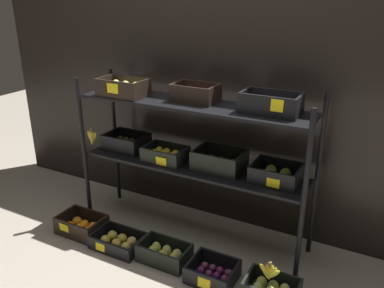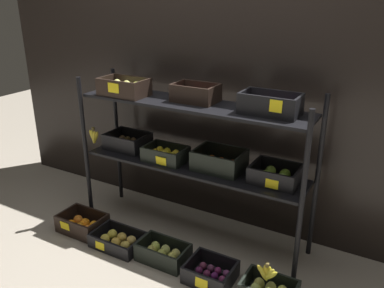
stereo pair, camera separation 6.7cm
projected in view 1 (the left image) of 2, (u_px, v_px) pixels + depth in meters
name	position (u px, v px, depth m)	size (l,w,h in m)	color
ground_plane	(192.00, 233.00, 3.07)	(10.00, 10.00, 0.00)	gray
storefront_wall	(216.00, 101.00, 3.04)	(4.08, 0.12, 1.90)	black
display_rack	(190.00, 136.00, 2.79)	(1.79, 0.41, 1.16)	black
crate_ground_orange	(82.00, 226.00, 3.06)	(0.35, 0.25, 0.14)	black
crate_ground_apple_gold	(119.00, 242.00, 2.89)	(0.37, 0.25, 0.10)	black
crate_ground_pear	(164.00, 254.00, 2.73)	(0.35, 0.21, 0.13)	black
crate_ground_plum	(212.00, 274.00, 2.56)	(0.30, 0.26, 0.12)	black
banana_bunch_loose	(269.00, 272.00, 2.37)	(0.15, 0.04, 0.13)	brown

